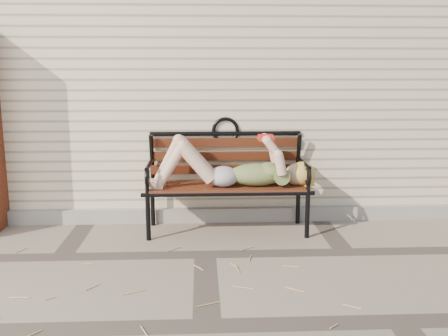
{
  "coord_description": "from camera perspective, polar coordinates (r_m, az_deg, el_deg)",
  "views": [
    {
      "loc": [
        -0.03,
        -4.17,
        1.6
      ],
      "look_at": [
        0.19,
        0.54,
        0.67
      ],
      "focal_mm": 40.0,
      "sensor_mm": 36.0,
      "label": 1
    }
  ],
  "objects": [
    {
      "name": "reading_woman",
      "position": [
        4.88,
        0.54,
        0.12
      ],
      "size": [
        1.63,
        0.37,
        0.51
      ],
      "color": "#0A3F4A",
      "rests_on": "ground"
    },
    {
      "name": "foundation_strip",
      "position": [
        5.36,
        -2.27,
        -5.37
      ],
      "size": [
        8.0,
        0.1,
        0.15
      ],
      "primitive_type": "cube",
      "color": "gray",
      "rests_on": "ground"
    },
    {
      "name": "house_wall",
      "position": [
        7.17,
        -2.49,
        10.36
      ],
      "size": [
        8.0,
        4.0,
        3.0
      ],
      "primitive_type": "cube",
      "color": "beige",
      "rests_on": "ground"
    },
    {
      "name": "garden_bench",
      "position": [
        5.02,
        0.29,
        -0.0
      ],
      "size": [
        1.73,
        0.69,
        1.12
      ],
      "color": "black",
      "rests_on": "ground"
    },
    {
      "name": "straw_scatter",
      "position": [
        3.9,
        -10.34,
        -13.15
      ],
      "size": [
        2.93,
        1.72,
        0.01
      ],
      "color": "tan",
      "rests_on": "ground"
    },
    {
      "name": "ground",
      "position": [
        4.47,
        -2.16,
        -9.85
      ],
      "size": [
        80.0,
        80.0,
        0.0
      ],
      "primitive_type": "plane",
      "color": "gray",
      "rests_on": "ground"
    }
  ]
}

